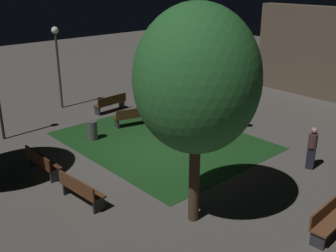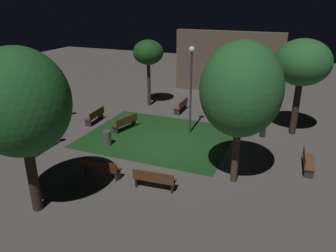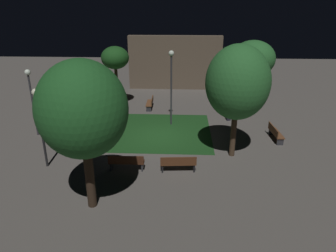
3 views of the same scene
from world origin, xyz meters
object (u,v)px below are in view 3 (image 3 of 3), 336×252
bench_front_left (114,123)px  tree_tall_center (253,59)px  bench_lawn_edge (150,103)px  pedestrian (229,109)px  tree_left_canopy (115,58)px  lamp_post_near_wall (31,91)px  tree_near_wall (83,110)px  lamp_post_path_center (39,114)px  tree_right_canopy (238,83)px  bench_front_right (275,133)px  bench_path_side (126,162)px  bench_near_trees (178,163)px  lamp_post_plaza_west (171,76)px  bench_back_row (80,120)px  trash_bin (109,138)px

bench_front_left → tree_tall_center: tree_tall_center is taller
bench_front_left → bench_lawn_edge: 4.94m
tree_tall_center → pedestrian: bearing=-142.4°
tree_left_canopy → lamp_post_near_wall: tree_left_canopy is taller
tree_near_wall → bench_front_left: bearing=95.7°
lamp_post_path_center → tree_tall_center: bearing=35.2°
tree_right_canopy → tree_left_canopy: (-8.13, 8.50, -0.25)m
tree_near_wall → tree_right_canopy: tree_near_wall is taller
pedestrian → tree_right_canopy: bearing=-95.7°
tree_right_canopy → bench_front_right: bearing=37.2°
tree_tall_center → bench_path_side: bearing=-131.6°
tree_near_wall → pedestrian: bearing=55.8°
tree_left_canopy → tree_tall_center: tree_tall_center is taller
bench_front_right → tree_right_canopy: (-2.97, -2.25, 3.67)m
bench_near_trees → bench_front_left: size_ratio=0.98×
tree_near_wall → tree_tall_center: 14.54m
lamp_post_path_center → tree_left_canopy: bearing=80.5°
tree_left_canopy → lamp_post_plaza_west: (4.55, -3.97, -0.48)m
tree_right_canopy → lamp_post_near_wall: bearing=169.2°
bench_back_row → lamp_post_plaza_west: bearing=6.2°
pedestrian → bench_front_left: bearing=-165.5°
tree_near_wall → tree_tall_center: size_ratio=1.11×
bench_front_right → lamp_post_plaza_west: bearing=160.8°
bench_front_right → lamp_post_plaza_west: lamp_post_plaza_west is taller
bench_lawn_edge → tree_near_wall: tree_near_wall is taller
lamp_post_path_center → trash_bin: (2.63, 2.83, -2.46)m
bench_lawn_edge → bench_front_left: bearing=-114.0°
tree_left_canopy → pedestrian: (8.68, -2.98, -3.05)m
bench_back_row → pedestrian: size_ratio=1.14×
tree_right_canopy → trash_bin: size_ratio=7.35×
tree_tall_center → lamp_post_near_wall: (-14.27, -4.43, -1.28)m
tree_near_wall → tree_left_canopy: 13.53m
tree_near_wall → lamp_post_path_center: 4.81m
tree_right_canopy → lamp_post_plaza_west: size_ratio=1.20×
bench_front_left → pedestrian: size_ratio=1.16×
bench_lawn_edge → bench_back_row: bearing=-137.1°
bench_near_trees → bench_front_right: same height
bench_front_right → bench_back_row: size_ratio=1.00×
bench_path_side → bench_near_trees: (2.62, 0.00, 0.00)m
bench_path_side → bench_lawn_edge: bearing=88.7°
bench_front_left → tree_right_canopy: 8.94m
lamp_post_near_wall → lamp_post_plaza_west: lamp_post_plaza_west is taller
bench_path_side → trash_bin: (-1.61, 3.08, -0.06)m
tree_right_canopy → tree_tall_center: bearing=72.4°
bench_near_trees → tree_tall_center: tree_tall_center is taller
trash_bin → bench_front_right: bearing=6.4°
bench_path_side → lamp_post_plaza_west: size_ratio=0.35×
bench_path_side → bench_lawn_edge: (0.22, 9.95, 0.00)m
bench_front_left → lamp_post_path_center: lamp_post_path_center is taller
bench_near_trees → bench_lawn_edge: same height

